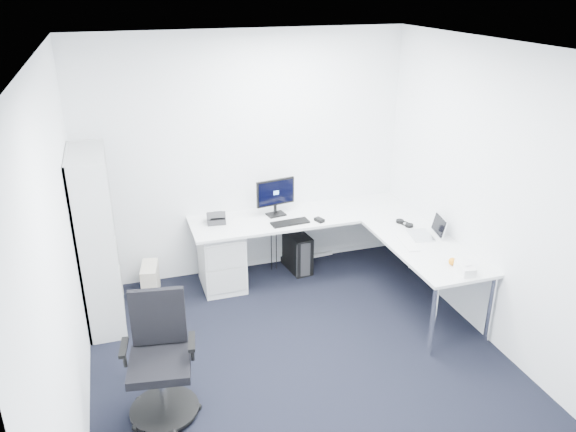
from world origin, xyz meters
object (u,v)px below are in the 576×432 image
object	(u,v)px
monitor	(276,197)
laptop	(422,226)
l_desk	(313,258)
task_chair	(159,362)
bookshelf	(97,240)

from	to	relation	value
monitor	laptop	distance (m)	1.59
l_desk	monitor	world-z (taller)	monitor
l_desk	laptop	distance (m)	1.20
task_chair	monitor	bearing A→B (deg)	61.18
task_chair	laptop	bearing A→B (deg)	27.95
l_desk	bookshelf	bearing A→B (deg)	178.68
l_desk	laptop	size ratio (longest dim) A/B	8.11
l_desk	bookshelf	world-z (taller)	bookshelf
task_chair	monitor	size ratio (longest dim) A/B	2.22
bookshelf	monitor	xyz separation A→B (m)	(1.88, 0.38, 0.08)
l_desk	laptop	bearing A→B (deg)	-29.68
laptop	monitor	bearing A→B (deg)	152.66
l_desk	bookshelf	size ratio (longest dim) A/B	1.44
bookshelf	monitor	size ratio (longest dim) A/B	3.87
task_chair	monitor	world-z (taller)	monitor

